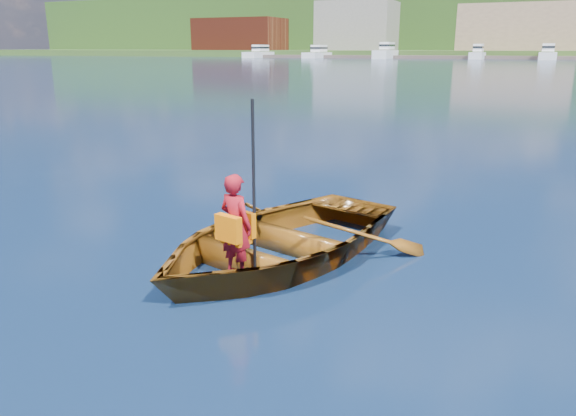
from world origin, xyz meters
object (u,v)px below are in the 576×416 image
Objects in this scene: rowboat at (277,239)px; marina_yachts at (508,54)px; dock at (566,58)px; child_paddler at (236,225)px.

marina_yachts is at bearing 91.84° from rowboat.
marina_yachts is at bearing -160.20° from dock.
marina_yachts is (-4.59, 142.96, 1.08)m from rowboat.
dock is 1.13× the size of marina_yachts.
child_paddler is at bearing -88.21° from marina_yachts.
child_paddler is 143.94m from marina_yachts.
child_paddler is 148.75m from dock.
rowboat is at bearing -93.22° from dock.
rowboat is 143.04m from marina_yachts.
rowboat is 1.01m from child_paddler.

